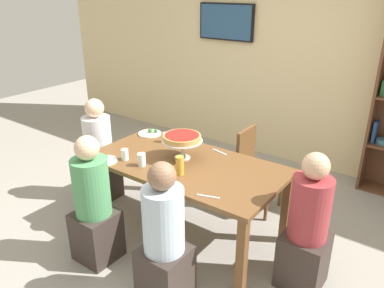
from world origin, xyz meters
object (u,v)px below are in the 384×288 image
(chair_far_right, at_px, (254,165))
(salad_plate_far_diner, at_px, (150,133))
(water_glass_clear_near, at_px, (125,155))
(dining_table, at_px, (186,171))
(deep_dish_pizza_stand, at_px, (182,139))
(water_glass_clear_spare, at_px, (142,160))
(diner_head_east, at_px, (307,232))
(beer_glass_amber_tall, at_px, (180,166))
(water_glass_clear_far, at_px, (166,137))
(cutlery_knife_near, at_px, (219,152))
(diner_near_left, at_px, (94,209))
(television, at_px, (226,22))
(cutlery_fork_near, at_px, (186,142))
(cutlery_fork_far, at_px, (208,196))
(diner_near_right, at_px, (164,244))
(diner_head_west, at_px, (99,157))
(salad_plate_near_diner, at_px, (105,160))

(chair_far_right, relative_size, salad_plate_far_diner, 3.49)
(salad_plate_far_diner, relative_size, water_glass_clear_near, 2.40)
(dining_table, xyz_separation_m, deep_dish_pizza_stand, (-0.08, 0.06, 0.28))
(salad_plate_far_diner, bearing_deg, water_glass_clear_spare, -53.62)
(diner_head_east, bearing_deg, beer_glass_amber_tall, 10.18)
(water_glass_clear_far, bearing_deg, salad_plate_far_diner, 165.71)
(cutlery_knife_near, bearing_deg, diner_near_left, 78.05)
(water_glass_clear_near, relative_size, cutlery_knife_near, 0.58)
(beer_glass_amber_tall, relative_size, water_glass_clear_spare, 1.42)
(television, relative_size, water_glass_clear_near, 7.92)
(cutlery_fork_near, bearing_deg, diner_head_east, 159.06)
(chair_far_right, relative_size, cutlery_fork_far, 4.83)
(television, relative_size, diner_near_right, 0.71)
(chair_far_right, distance_m, water_glass_clear_far, 0.97)
(cutlery_knife_near, bearing_deg, water_glass_clear_far, 23.22)
(diner_head_west, xyz_separation_m, diner_near_left, (0.76, -0.73, 0.00))
(chair_far_right, bearing_deg, television, -137.74)
(diner_head_west, bearing_deg, deep_dish_pizza_stand, 4.43)
(salad_plate_near_diner, bearing_deg, salad_plate_far_diner, 99.35)
(salad_plate_near_diner, xyz_separation_m, water_glass_clear_near, (0.12, 0.14, 0.04))
(chair_far_right, distance_m, beer_glass_amber_tall, 1.08)
(water_glass_clear_near, xyz_separation_m, cutlery_fork_near, (0.21, 0.66, -0.05))
(diner_near_right, bearing_deg, diner_head_east, -46.03)
(beer_glass_amber_tall, height_order, cutlery_fork_far, beer_glass_amber_tall)
(diner_head_west, relative_size, diner_near_right, 1.00)
(television, relative_size, diner_head_west, 0.71)
(beer_glass_amber_tall, relative_size, cutlery_knife_near, 0.92)
(water_glass_clear_far, height_order, water_glass_clear_spare, water_glass_clear_spare)
(diner_near_left, xyz_separation_m, cutlery_fork_far, (0.90, 0.38, 0.25))
(diner_head_east, distance_m, water_glass_clear_spare, 1.50)
(dining_table, relative_size, diner_head_east, 1.55)
(water_glass_clear_far, distance_m, cutlery_fork_far, 1.16)
(chair_far_right, bearing_deg, cutlery_fork_far, 9.37)
(beer_glass_amber_tall, distance_m, water_glass_clear_spare, 0.38)
(chair_far_right, xyz_separation_m, salad_plate_near_diner, (-0.92, -1.21, 0.27))
(diner_near_right, height_order, beer_glass_amber_tall, diner_near_right)
(cutlery_knife_near, bearing_deg, salad_plate_far_diner, 15.10)
(deep_dish_pizza_stand, relative_size, beer_glass_amber_tall, 2.29)
(diner_near_left, bearing_deg, salad_plate_far_diner, 17.09)
(diner_near_left, bearing_deg, deep_dish_pizza_stand, -21.27)
(salad_plate_far_diner, bearing_deg, cutlery_fork_far, -30.32)
(cutlery_fork_near, bearing_deg, beer_glass_amber_tall, 117.05)
(salad_plate_near_diner, xyz_separation_m, cutlery_fork_near, (0.33, 0.80, -0.01))
(salad_plate_near_diner, bearing_deg, television, 96.17)
(beer_glass_amber_tall, bearing_deg, diner_head_east, 10.18)
(diner_near_right, bearing_deg, cutlery_fork_far, -16.18)
(dining_table, distance_m, diner_near_right, 0.88)
(diner_head_east, bearing_deg, cutlery_fork_far, 28.27)
(diner_near_left, height_order, chair_far_right, diner_near_left)
(water_glass_clear_near, bearing_deg, water_glass_clear_spare, -0.48)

